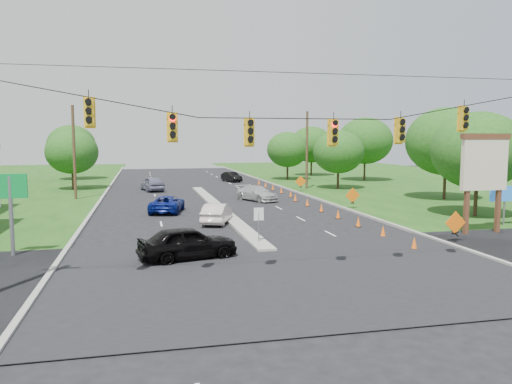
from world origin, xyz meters
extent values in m
plane|color=black|center=(0.00, 0.00, 0.00)|extent=(160.00, 160.00, 0.00)
cube|color=black|center=(0.00, 0.00, 0.00)|extent=(160.00, 14.00, 0.02)
cube|color=gray|center=(-10.10, 30.00, 0.00)|extent=(0.25, 110.00, 0.16)
cube|color=gray|center=(10.10, 30.00, 0.00)|extent=(0.25, 110.00, 0.16)
cube|color=gray|center=(0.00, 21.00, 0.00)|extent=(1.00, 34.00, 0.18)
cylinder|color=gray|center=(0.00, 6.00, 0.90)|extent=(0.06, 0.06, 1.80)
cube|color=white|center=(0.00, 6.00, 1.70)|extent=(0.55, 0.04, 0.70)
cylinder|color=black|center=(0.00, -1.00, 7.00)|extent=(24.00, 0.04, 0.04)
cube|color=yellow|center=(-8.00, -1.00, 6.75)|extent=(0.34, 0.24, 1.00)
cube|color=yellow|center=(-5.00, -1.00, 6.22)|extent=(0.34, 0.24, 1.00)
cube|color=yellow|center=(-2.00, -1.00, 6.05)|extent=(0.34, 0.24, 1.00)
cube|color=yellow|center=(1.50, -1.00, 6.05)|extent=(0.34, 0.24, 1.00)
cube|color=yellow|center=(4.50, -1.00, 6.14)|extent=(0.34, 0.24, 1.00)
cube|color=yellow|center=(7.50, -1.00, 6.66)|extent=(0.34, 0.24, 1.00)
cylinder|color=#422D1C|center=(-12.50, 30.00, 4.50)|extent=(0.28, 0.28, 9.00)
cylinder|color=#422D1C|center=(12.50, 35.00, 4.50)|extent=(0.28, 0.28, 9.00)
cylinder|color=gray|center=(-12.50, 6.00, 2.00)|extent=(0.20, 0.20, 4.00)
cube|color=#058C34|center=(-12.50, 6.00, 3.50)|extent=(1.60, 0.15, 1.20)
cube|color=#59331E|center=(12.90, 6.00, 2.20)|extent=(0.25, 0.25, 4.40)
cube|color=#59331E|center=(15.10, 6.00, 2.20)|extent=(0.25, 0.25, 4.40)
cube|color=beige|center=(14.00, 6.00, 4.30)|extent=(3.00, 0.35, 3.20)
cube|color=#59331E|center=(14.00, 6.00, 5.95)|extent=(3.20, 0.40, 0.35)
cylinder|color=gray|center=(17.20, 8.00, 1.20)|extent=(0.12, 0.12, 2.40)
cube|color=blue|center=(17.20, 8.00, 2.20)|extent=(2.20, 0.20, 1.00)
cone|color=orange|center=(7.71, 3.00, 0.35)|extent=(0.32, 0.32, 0.70)
cone|color=orange|center=(7.71, 6.50, 0.35)|extent=(0.32, 0.32, 0.70)
cone|color=orange|center=(7.71, 10.00, 0.35)|extent=(0.32, 0.32, 0.70)
cone|color=orange|center=(7.71, 13.50, 0.35)|extent=(0.32, 0.32, 0.70)
cone|color=orange|center=(7.71, 17.00, 0.35)|extent=(0.32, 0.32, 0.70)
cone|color=orange|center=(7.71, 20.50, 0.35)|extent=(0.32, 0.32, 0.70)
cone|color=orange|center=(7.71, 24.00, 0.35)|extent=(0.32, 0.32, 0.70)
cone|color=orange|center=(8.31, 27.50, 0.35)|extent=(0.32, 0.32, 0.70)
cone|color=orange|center=(8.31, 31.00, 0.35)|extent=(0.32, 0.32, 0.70)
cone|color=orange|center=(8.31, 34.50, 0.35)|extent=(0.32, 0.32, 0.70)
cone|color=orange|center=(8.31, 38.00, 0.35)|extent=(0.32, 0.32, 0.70)
cone|color=orange|center=(8.31, 41.50, 0.35)|extent=(0.32, 0.32, 0.70)
cube|color=black|center=(10.80, 4.00, 0.55)|extent=(0.06, 0.58, 0.26)
cube|color=black|center=(10.80, 4.00, 0.55)|extent=(0.06, 0.58, 0.26)
cube|color=orange|center=(10.80, 4.00, 1.15)|extent=(1.27, 0.05, 1.27)
cube|color=black|center=(10.80, 18.00, 0.55)|extent=(0.06, 0.58, 0.26)
cube|color=black|center=(10.80, 18.00, 0.55)|extent=(0.06, 0.58, 0.26)
cube|color=orange|center=(10.80, 18.00, 1.15)|extent=(1.27, 0.05, 1.27)
cube|color=black|center=(10.80, 32.00, 0.55)|extent=(0.06, 0.58, 0.26)
cube|color=black|center=(10.80, 32.00, 0.55)|extent=(0.06, 0.58, 0.26)
cube|color=orange|center=(10.80, 32.00, 1.15)|extent=(1.27, 0.05, 1.27)
cylinder|color=black|center=(-14.00, 40.00, 1.26)|extent=(0.28, 0.28, 2.52)
ellipsoid|color=#194C14|center=(-14.00, 40.00, 4.34)|extent=(5.88, 5.88, 5.04)
cylinder|color=black|center=(-16.00, 55.00, 1.44)|extent=(0.28, 0.28, 2.88)
ellipsoid|color=#194C14|center=(-16.00, 55.00, 4.96)|extent=(6.72, 6.72, 5.76)
cylinder|color=black|center=(18.00, 12.00, 1.44)|extent=(0.28, 0.28, 2.88)
ellipsoid|color=#194C14|center=(18.00, 12.00, 4.96)|extent=(6.72, 6.72, 5.76)
cylinder|color=black|center=(22.00, 22.00, 1.62)|extent=(0.28, 0.28, 3.24)
ellipsoid|color=#194C14|center=(22.00, 22.00, 5.58)|extent=(7.56, 7.56, 6.48)
cylinder|color=black|center=(16.00, 34.00, 1.26)|extent=(0.28, 0.28, 2.52)
ellipsoid|color=#194C14|center=(16.00, 34.00, 4.34)|extent=(5.88, 5.88, 5.04)
cylinder|color=black|center=(24.00, 44.00, 1.62)|extent=(0.28, 0.28, 3.24)
ellipsoid|color=#194C14|center=(24.00, 44.00, 5.58)|extent=(7.56, 7.56, 6.48)
cylinder|color=black|center=(20.00, 55.00, 1.44)|extent=(0.28, 0.28, 2.88)
ellipsoid|color=#194C14|center=(20.00, 55.00, 4.96)|extent=(6.72, 6.72, 5.76)
cylinder|color=black|center=(14.00, 48.00, 1.26)|extent=(0.28, 0.28, 2.52)
ellipsoid|color=#194C14|center=(14.00, 48.00, 4.34)|extent=(5.88, 5.88, 5.04)
imported|color=black|center=(-4.11, 3.48, 0.81)|extent=(5.09, 3.02, 1.62)
imported|color=beige|center=(-1.23, 13.47, 0.70)|extent=(2.80, 4.49, 1.40)
imported|color=navy|center=(-4.32, 19.56, 0.68)|extent=(3.30, 5.27, 1.36)
imported|color=#AFAFAF|center=(4.33, 25.31, 0.70)|extent=(3.78, 5.19, 1.40)
imported|color=slate|center=(-5.14, 36.71, 0.81)|extent=(2.89, 5.04, 1.62)
imported|color=black|center=(5.66, 46.82, 0.67)|extent=(2.47, 4.29, 1.34)
camera|label=1|loc=(-6.13, -20.29, 5.77)|focal=35.00mm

